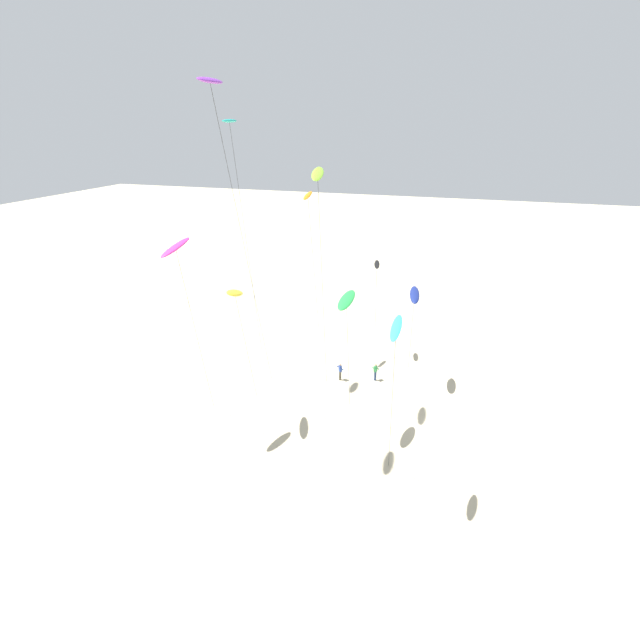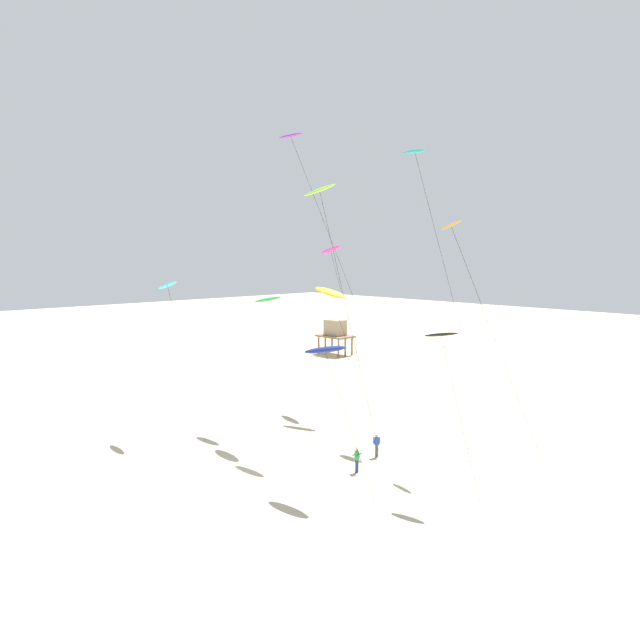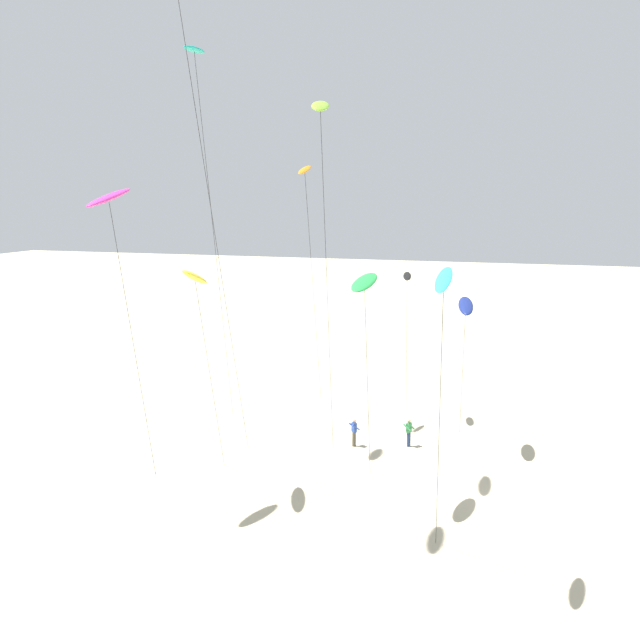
{
  "view_description": "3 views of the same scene",
  "coord_description": "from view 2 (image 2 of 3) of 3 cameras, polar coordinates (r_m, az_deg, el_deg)",
  "views": [
    {
      "loc": [
        -37.41,
        -1.29,
        22.84
      ],
      "look_at": [
        -0.17,
        10.97,
        8.02
      ],
      "focal_mm": 30.28,
      "sensor_mm": 36.0,
      "label": 1
    },
    {
      "loc": [
        30.68,
        -18.35,
        14.17
      ],
      "look_at": [
        2.72,
        8.2,
        9.75
      ],
      "focal_mm": 31.49,
      "sensor_mm": 36.0,
      "label": 2
    },
    {
      "loc": [
        -37.97,
        -1.15,
        15.05
      ],
      "look_at": [
        -0.98,
        10.9,
        8.65
      ],
      "focal_mm": 44.49,
      "sensor_mm": 36.0,
      "label": 3
    }
  ],
  "objects": [
    {
      "name": "kite_navy",
      "position": [
        33.68,
        0.53,
        -3.08
      ],
      "size": [
        5.14,
        1.37,
        9.07
      ],
      "color": "navy",
      "rests_on": "ground"
    },
    {
      "name": "kite_teal",
      "position": [
        47.62,
        9.76,
        16.06
      ],
      "size": [
        7.85,
        1.53,
        22.7
      ],
      "color": "teal",
      "rests_on": "ground"
    },
    {
      "name": "kite_orange",
      "position": [
        39.92,
        13.51,
        8.48
      ],
      "size": [
        7.91,
        1.52,
        16.66
      ],
      "color": "orange",
      "rests_on": "ground"
    },
    {
      "name": "kite_cyan",
      "position": [
        45.88,
        -15.19,
        3.25
      ],
      "size": [
        5.18,
        1.06,
        12.33
      ],
      "color": "#33BFE0",
      "rests_on": "ground"
    },
    {
      "name": "kite_flyer_middle",
      "position": [
        37.96,
        3.77,
        -13.95
      ],
      "size": [
        0.67,
        0.66,
        1.67
      ],
      "color": "navy",
      "rests_on": "ground"
    },
    {
      "name": "kite_flyer_nearest",
      "position": [
        40.74,
        5.78,
        -12.52
      ],
      "size": [
        0.73,
        0.73,
        1.67
      ],
      "color": "#4C4738",
      "rests_on": "ground"
    },
    {
      "name": "ground_plane",
      "position": [
        38.45,
        -12.17,
        -15.24
      ],
      "size": [
        260.0,
        260.0,
        0.0
      ],
      "primitive_type": "plane",
      "color": "beige"
    },
    {
      "name": "kite_magenta",
      "position": [
        52.92,
        1.13,
        7.01
      ],
      "size": [
        6.16,
        1.37,
        15.27
      ],
      "color": "#D8339E",
      "rests_on": "ground"
    },
    {
      "name": "kite_purple",
      "position": [
        51.97,
        -2.88,
        17.95
      ],
      "size": [
        13.2,
        2.59,
        25.0
      ],
      "color": "purple",
      "rests_on": "ground"
    },
    {
      "name": "kite_yellow",
      "position": [
        49.14,
        1.12,
        2.74
      ],
      "size": [
        6.19,
        1.64,
        11.68
      ],
      "color": "yellow",
      "rests_on": "ground"
    },
    {
      "name": "kite_green",
      "position": [
        42.92,
        -5.33,
        2.03
      ],
      "size": [
        6.15,
        1.29,
        11.3
      ],
      "color": "green",
      "rests_on": "ground"
    },
    {
      "name": "kite_lime",
      "position": [
        43.0,
        0.04,
        12.85
      ],
      "size": [
        6.83,
        1.6,
        19.63
      ],
      "color": "#8CD833",
      "rests_on": "ground"
    },
    {
      "name": "kite_black",
      "position": [
        33.64,
        12.25,
        -1.69
      ],
      "size": [
        3.73,
        1.02,
        9.88
      ],
      "color": "black",
      "rests_on": "ground"
    },
    {
      "name": "stilt_house",
      "position": [
        80.59,
        1.56,
        -1.1
      ],
      "size": [
        5.07,
        3.43,
        5.04
      ],
      "color": "#846647",
      "rests_on": "ground"
    }
  ]
}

